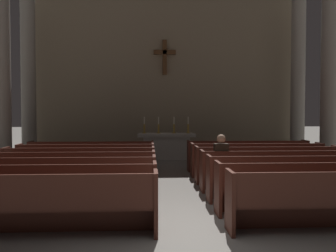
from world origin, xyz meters
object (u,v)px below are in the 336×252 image
at_px(column_left_fourth, 28,72).
at_px(column_right_fourth, 298,73).
at_px(pew_right_row_2, 320,187).
at_px(pew_right_row_5, 268,164).
at_px(column_left_third, 1,63).
at_px(candlestick_inner_left, 159,128).
at_px(pew_left_row_3, 61,180).
at_px(pew_left_row_6, 87,161).
at_px(column_right_third, 330,65).
at_px(pew_left_row_7, 92,156).
at_px(candlestick_inner_right, 174,128).
at_px(pew_right_row_6, 257,159).
at_px(pew_right_row_7, 248,155).
at_px(pew_right_row_3, 298,178).
at_px(pew_right_row_4, 281,170).
at_px(altar, 166,146).
at_px(candlestick_outer_left, 144,128).
at_px(pew_left_row_2, 48,190).
at_px(pew_left_row_5, 80,166).
at_px(pew_left_row_4, 72,172).
at_px(pew_left_row_1, 29,205).
at_px(candlestick_outer_right, 188,128).

xyz_separation_m(column_left_fourth, column_right_fourth, (10.73, 0.00, 0.00)).
height_order(pew_right_row_2, pew_right_row_5, same).
bearing_deg(column_left_third, candlestick_inner_left, 22.81).
height_order(pew_left_row_3, column_left_fourth, column_left_fourth).
height_order(pew_left_row_6, column_right_third, column_right_third).
distance_m(pew_left_row_7, candlestick_inner_right, 4.02).
height_order(pew_right_row_6, pew_right_row_7, same).
height_order(pew_right_row_3, candlestick_inner_left, candlestick_inner_left).
bearing_deg(pew_left_row_3, candlestick_inner_left, 72.62).
height_order(pew_right_row_4, column_right_third, column_right_third).
height_order(column_left_third, candlestick_inner_left, column_left_third).
relative_size(pew_left_row_7, altar, 1.70).
relative_size(column_left_third, column_right_fourth, 1.00).
distance_m(column_left_fourth, candlestick_outer_left, 5.04).
bearing_deg(pew_left_row_7, column_right_fourth, 23.29).
relative_size(pew_left_row_6, pew_right_row_7, 1.00).
bearing_deg(pew_left_row_7, pew_right_row_7, 0.00).
xyz_separation_m(pew_left_row_2, pew_left_row_6, (0.00, 3.83, 0.00)).
bearing_deg(candlestick_inner_left, pew_right_row_4, -64.87).
bearing_deg(pew_right_row_4, altar, 112.64).
xyz_separation_m(pew_left_row_5, pew_right_row_7, (4.80, 1.91, 0.00)).
relative_size(pew_left_row_7, column_right_third, 0.54).
height_order(pew_left_row_4, pew_right_row_6, same).
distance_m(pew_right_row_2, column_right_fourth, 9.13).
xyz_separation_m(pew_left_row_1, candlestick_outer_left, (1.55, 8.63, 0.74)).
distance_m(pew_left_row_7, pew_right_row_3, 6.14).
xyz_separation_m(column_right_third, candlestick_inner_right, (-5.06, 2.13, -2.19)).
xyz_separation_m(column_left_third, candlestick_outer_right, (6.21, 2.13, -2.19)).
height_order(pew_left_row_7, pew_right_row_3, same).
relative_size(pew_left_row_4, altar, 1.70).
distance_m(pew_left_row_4, pew_right_row_7, 5.60).
height_order(pew_right_row_4, candlestick_outer_right, candlestick_outer_right).
bearing_deg(column_left_fourth, altar, -4.84).
xyz_separation_m(pew_left_row_4, column_left_third, (-2.96, 3.63, 2.93)).
height_order(pew_right_row_2, candlestick_outer_left, candlestick_outer_left).
distance_m(pew_right_row_2, column_right_third, 6.93).
distance_m(pew_left_row_4, pew_right_row_3, 4.90).
bearing_deg(candlestick_outer_right, pew_right_row_6, -68.03).
height_order(pew_left_row_4, pew_left_row_6, same).
xyz_separation_m(candlestick_inner_left, candlestick_inner_right, (0.60, 0.00, 0.00)).
bearing_deg(candlestick_inner_right, pew_right_row_4, -69.95).
relative_size(pew_left_row_7, candlestick_inner_right, 5.84).
bearing_deg(column_right_third, pew_left_row_6, -167.54).
relative_size(pew_left_row_2, pew_right_row_3, 1.00).
distance_m(pew_left_row_1, pew_left_row_6, 4.78).
distance_m(pew_right_row_4, candlestick_inner_right, 6.17).
distance_m(pew_left_row_4, pew_right_row_2, 5.17).
xyz_separation_m(pew_right_row_2, pew_right_row_5, (0.00, 2.87, 0.00)).
distance_m(pew_left_row_2, pew_right_row_3, 4.90).
relative_size(pew_right_row_6, column_right_third, 0.54).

